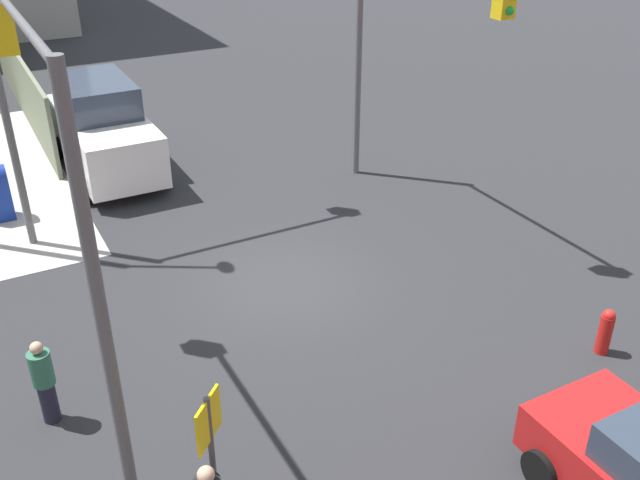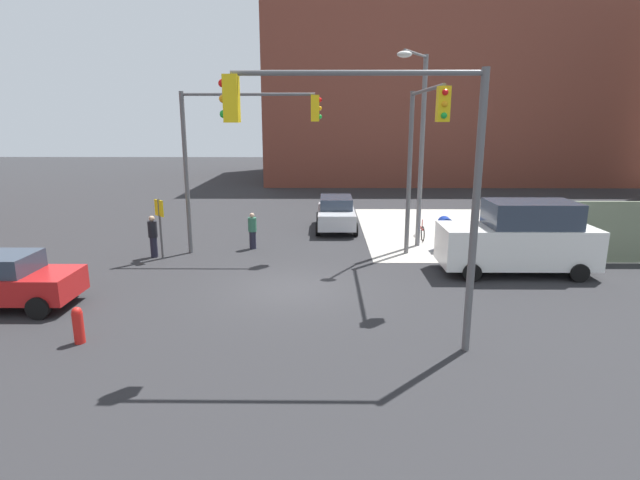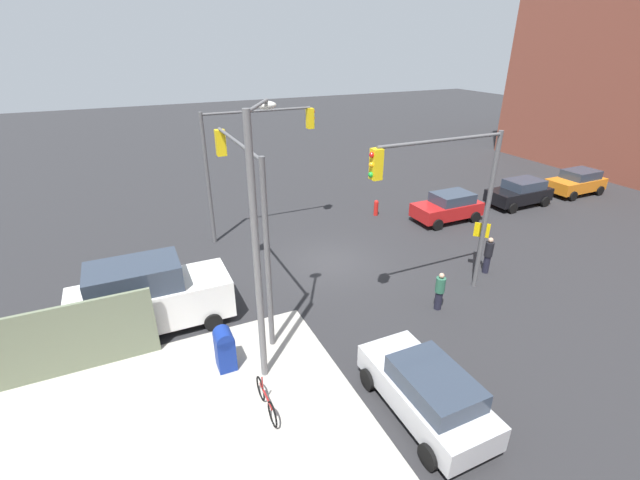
# 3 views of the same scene
# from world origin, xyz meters

# --- Properties ---
(ground_plane) EXTENTS (120.00, 120.00, 0.00)m
(ground_plane) POSITION_xyz_m (0.00, 0.00, 0.00)
(ground_plane) COLOR #28282B
(construction_fence) EXTENTS (23.44, 0.12, 2.40)m
(construction_fence) POSITION_xyz_m (19.72, 3.20, 1.20)
(construction_fence) COLOR slate
(construction_fence) RESTS_ON ground
(traffic_signal_nw_corner) EXTENTS (5.57, 0.36, 6.50)m
(traffic_signal_nw_corner) POSITION_xyz_m (-2.37, 4.50, 4.64)
(traffic_signal_nw_corner) COLOR #59595B
(traffic_signal_nw_corner) RESTS_ON ground
(traffic_signal_se_corner) EXTENTS (5.78, 0.36, 6.50)m
(traffic_signal_se_corner) POSITION_xyz_m (2.28, -4.50, 4.65)
(traffic_signal_se_corner) COLOR #59595B
(traffic_signal_se_corner) RESTS_ON ground
(traffic_signal_ne_corner) EXTENTS (0.36, 5.60, 6.50)m
(traffic_signal_ne_corner) POSITION_xyz_m (4.50, 2.36, 4.64)
(traffic_signal_ne_corner) COLOR #59595B
(traffic_signal_ne_corner) RESTS_ON ground
(warning_sign_two_way) EXTENTS (0.48, 0.48, 2.40)m
(warning_sign_two_way) POSITION_xyz_m (-5.40, 3.58, 1.64)
(warning_sign_two_way) COLOR #4C4C4C
(warning_sign_two_way) RESTS_ON ground
(fire_hydrant) EXTENTS (0.26, 0.26, 0.94)m
(fire_hydrant) POSITION_xyz_m (-5.00, -4.20, 0.49)
(fire_hydrant) COLOR red
(fire_hydrant) RESTS_ON ground
(van_white_delivery) EXTENTS (5.40, 2.32, 2.62)m
(van_white_delivery) POSITION_xyz_m (8.08, 1.80, 1.28)
(van_white_delivery) COLOR white
(van_white_delivery) RESTS_ON ground
(pedestrian_waiting) EXTENTS (0.36, 0.36, 1.57)m
(pedestrian_waiting) POSITION_xyz_m (-2.00, 5.20, 0.81)
(pedestrian_waiting) COLOR #2D664C
(pedestrian_waiting) RESTS_ON ground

